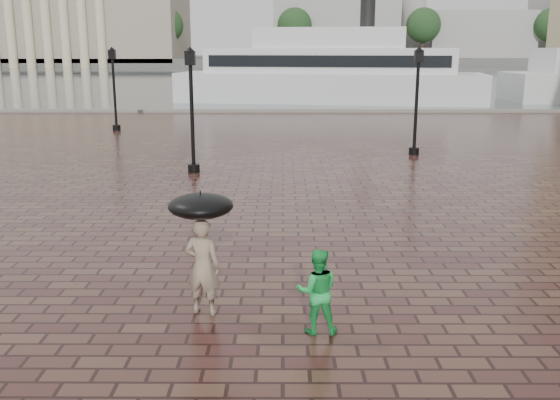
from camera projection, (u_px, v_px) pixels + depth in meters
name	position (u px, v px, depth m)	size (l,w,h in m)	color
ground	(407.00, 263.00, 13.46)	(300.00, 300.00, 0.00)	#371B19
harbour_water	(299.00, 75.00, 102.80)	(240.00, 240.00, 0.00)	#40494E
quay_edge	(321.00, 112.00, 44.53)	(80.00, 0.60, 0.30)	slate
far_shore	(293.00, 60.00, 168.59)	(300.00, 60.00, 2.00)	#4C4C47
museum	(67.00, 7.00, 150.84)	(57.00, 32.50, 26.00)	gray
distant_skyline	(485.00, 27.00, 156.63)	(102.50, 22.00, 33.00)	#9B9893
far_trees	(295.00, 26.00, 145.22)	(188.00, 8.00, 13.50)	#2D2119
street_lamps	(231.00, 98.00, 27.82)	(15.44, 12.44, 4.40)	black
adult_pedestrian	(203.00, 267.00, 10.72)	(0.63, 0.41, 1.71)	gray
child_pedestrian	(317.00, 291.00, 10.03)	(0.69, 0.54, 1.42)	green
ferry_near	(329.00, 72.00, 52.05)	(25.93, 9.67, 8.30)	silver
umbrella	(201.00, 206.00, 10.47)	(1.10, 1.10, 1.15)	black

